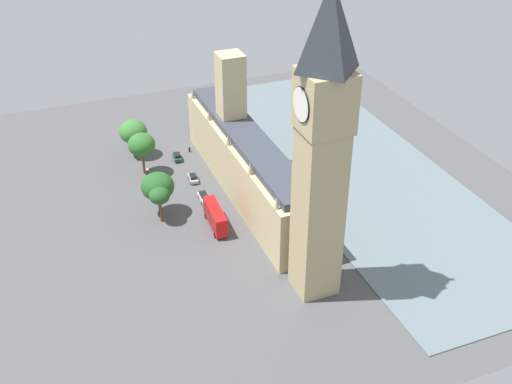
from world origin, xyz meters
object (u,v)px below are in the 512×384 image
clock_tower (322,146)px  plane_tree_under_trees (158,186)px  street_lamp_slot_10 (148,175)px  parliament_building (246,160)px  car_white_midblock (204,197)px  street_lamp_far_end (136,146)px  plane_tree_opposite_hall (133,132)px  car_dark_green_near_tower (177,157)px  double_decker_bus_corner (215,216)px  plane_tree_kerbside (142,145)px  pedestrian_trailing (189,149)px  plane_tree_by_river_gate (159,196)px  car_silver_leading (193,178)px

clock_tower → plane_tree_under_trees: clock_tower is taller
street_lamp_slot_10 → parliament_building: bearing=159.2°
car_white_midblock → street_lamp_far_end: 25.83m
clock_tower → street_lamp_slot_10: 55.56m
parliament_building → plane_tree_opposite_hall: 33.14m
car_dark_green_near_tower → street_lamp_far_end: bearing=168.0°
double_decker_bus_corner → plane_tree_kerbside: size_ratio=1.00×
car_dark_green_near_tower → pedestrian_trailing: size_ratio=2.81×
car_dark_green_near_tower → plane_tree_by_river_gate: 27.93m
car_dark_green_near_tower → street_lamp_far_end: (9.53, -2.98, 3.48)m
car_white_midblock → double_decker_bus_corner: double_decker_bus_corner is taller
car_dark_green_near_tower → street_lamp_slot_10: size_ratio=0.75×
street_lamp_far_end → plane_tree_by_river_gate: bearing=88.0°
pedestrian_trailing → plane_tree_opposite_hall: (13.32, -3.33, 6.02)m
street_lamp_far_end → plane_tree_kerbside: bearing=92.5°
clock_tower → car_white_midblock: 47.32m
street_lamp_far_end → car_dark_green_near_tower: bearing=162.6°
plane_tree_under_trees → car_silver_leading: bearing=-135.8°
parliament_building → plane_tree_opposite_hall: size_ratio=6.19×
plane_tree_opposite_hall → street_lamp_far_end: size_ratio=1.55×
car_white_midblock → plane_tree_under_trees: 12.24m
clock_tower → plane_tree_by_river_gate: 44.39m
plane_tree_by_river_gate → pedestrian_trailing: bearing=-117.4°
parliament_building → street_lamp_slot_10: size_ratio=10.16×
parliament_building → plane_tree_by_river_gate: bearing=13.9°
plane_tree_kerbside → plane_tree_under_trees: plane_tree_kerbside is taller
car_silver_leading → pedestrian_trailing: size_ratio=2.74×
car_dark_green_near_tower → street_lamp_far_end: street_lamp_far_end is taller
plane_tree_opposite_hall → plane_tree_under_trees: plane_tree_under_trees is taller
car_dark_green_near_tower → clock_tower: bearing=-73.9°
street_lamp_slot_10 → double_decker_bus_corner: bearing=116.4°
car_dark_green_near_tower → double_decker_bus_corner: (0.27, 31.39, 1.75)m
pedestrian_trailing → street_lamp_slot_10: bearing=-32.5°
clock_tower → plane_tree_opposite_hall: 69.73m
clock_tower → car_silver_leading: bearing=-77.5°
car_silver_leading → double_decker_bus_corner: size_ratio=0.41×
pedestrian_trailing → double_decker_bus_corner: bearing=4.1°
car_dark_green_near_tower → plane_tree_kerbside: bearing=-153.8°
car_dark_green_near_tower → plane_tree_opposite_hall: size_ratio=0.46×
plane_tree_by_river_gate → street_lamp_slot_10: plane_tree_by_river_gate is taller
car_white_midblock → street_lamp_slot_10: (10.48, -8.72, 3.28)m
parliament_building → street_lamp_far_end: size_ratio=9.63×
car_white_midblock → plane_tree_opposite_hall: bearing=-68.2°
car_white_midblock → plane_tree_kerbside: 20.80m
plane_tree_opposite_hall → plane_tree_by_river_gate: size_ratio=1.13×
plane_tree_under_trees → plane_tree_kerbside: bearing=-92.5°
plane_tree_under_trees → street_lamp_slot_10: plane_tree_under_trees is taller
car_dark_green_near_tower → street_lamp_far_end: size_ratio=0.71×
plane_tree_by_river_gate → double_decker_bus_corner: bearing=149.0°
car_silver_leading → pedestrian_trailing: bearing=82.2°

